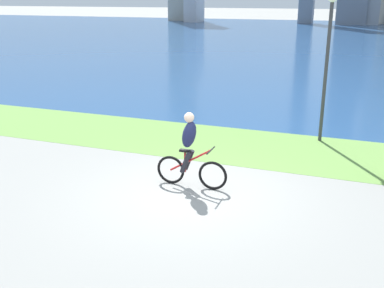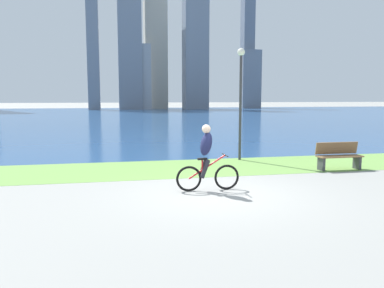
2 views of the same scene
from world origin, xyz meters
The scene contains 5 objects.
ground_plane centered at (0.00, 0.00, 0.00)m, with size 300.00×300.00×0.00m, color gray.
grass_strip_bayside centered at (0.00, 3.62, 0.00)m, with size 120.00×3.31×0.01m, color #6B9947.
bay_water_surface centered at (0.00, 40.21, 0.00)m, with size 300.00×69.87×0.00m, color navy.
cyclist_lead centered at (-0.17, 0.39, 0.84)m, with size 1.65×0.52×1.70m.
lamppost_tall centered at (2.22, 4.89, 2.70)m, with size 0.28×0.28×4.17m.
Camera 1 is at (3.16, -8.37, 4.06)m, focal length 42.48 mm.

